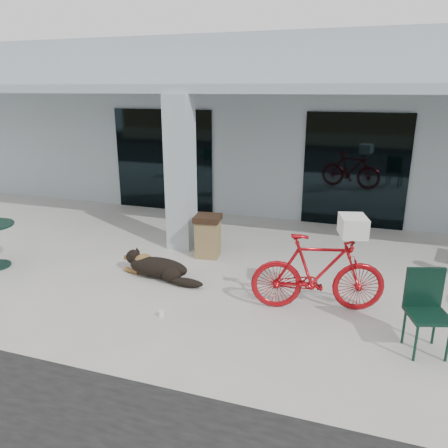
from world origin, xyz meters
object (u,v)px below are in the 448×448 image
(dog, at_px, (158,266))
(trash_receptacle, at_px, (208,236))
(bicycle, at_px, (318,273))
(cafe_chair_far_a, at_px, (428,314))

(dog, bearing_deg, trash_receptacle, 80.52)
(trash_receptacle, bearing_deg, bicycle, -33.51)
(bicycle, height_order, cafe_chair_far_a, bicycle)
(bicycle, xyz_separation_m, dog, (-2.79, 0.28, -0.38))
(bicycle, xyz_separation_m, cafe_chair_far_a, (1.45, -0.72, -0.06))
(cafe_chair_far_a, relative_size, trash_receptacle, 1.26)
(cafe_chair_far_a, distance_m, trash_receptacle, 4.40)
(dog, height_order, trash_receptacle, trash_receptacle)
(dog, bearing_deg, bicycle, 5.16)
(dog, height_order, cafe_chair_far_a, cafe_chair_far_a)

